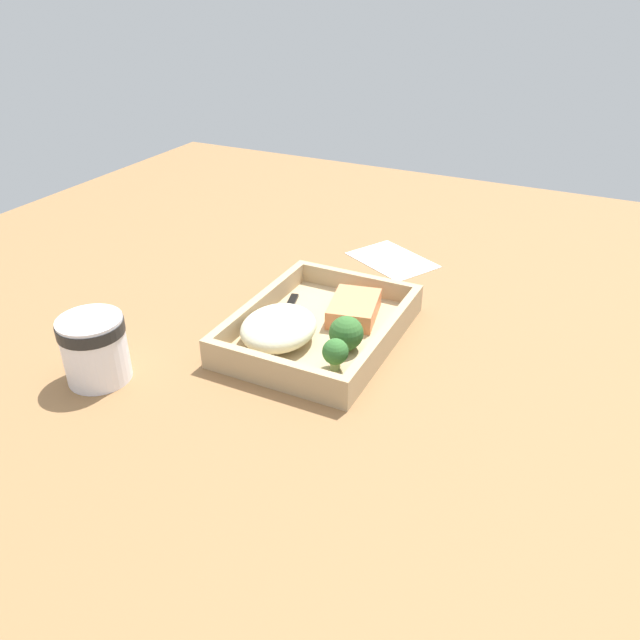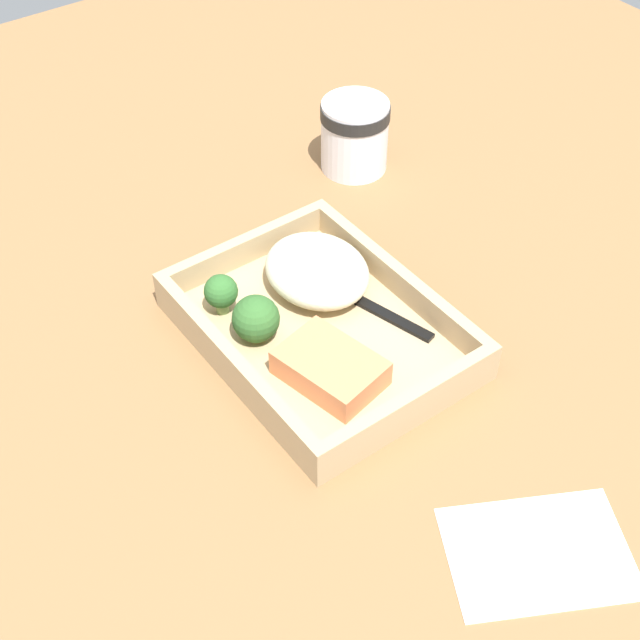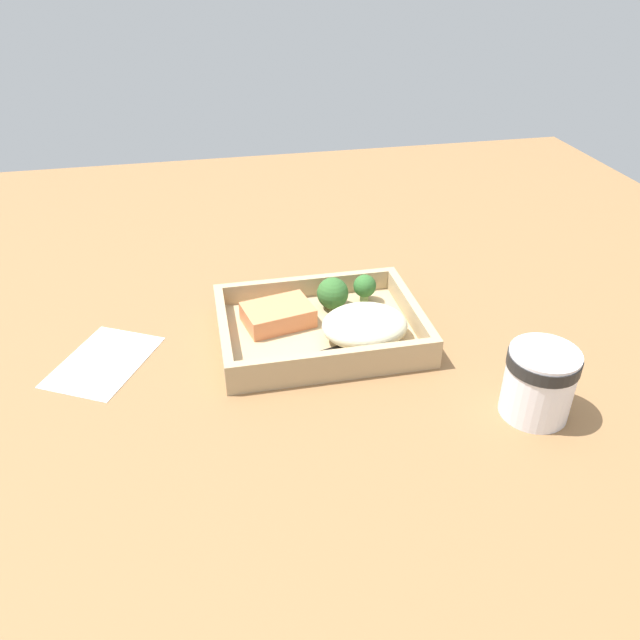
{
  "view_description": "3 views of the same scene",
  "coord_description": "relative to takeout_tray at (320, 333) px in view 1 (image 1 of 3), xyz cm",
  "views": [
    {
      "loc": [
        65.54,
        32.25,
        44.79
      ],
      "look_at": [
        0.0,
        0.0,
        2.7
      ],
      "focal_mm": 35.0,
      "sensor_mm": 36.0,
      "label": 1
    },
    {
      "loc": [
        -47.46,
        34.87,
        60.69
      ],
      "look_at": [
        0.0,
        0.0,
        2.7
      ],
      "focal_mm": 50.0,
      "sensor_mm": 36.0,
      "label": 2
    },
    {
      "loc": [
        -14.4,
        -68.7,
        47.29
      ],
      "look_at": [
        0.0,
        0.0,
        2.7
      ],
      "focal_mm": 35.0,
      "sensor_mm": 36.0,
      "label": 3
    }
  ],
  "objects": [
    {
      "name": "receipt_slip",
      "position": [
        -28.28,
        -0.12,
        -0.48
      ],
      "size": [
        15.36,
        17.06,
        0.24
      ],
      "primitive_type": "cube",
      "rotation": [
        0.0,
        0.0,
        -0.49
      ],
      "color": "white",
      "rests_on": "ground_plane"
    },
    {
      "name": "broccoli_floret_2",
      "position": [
        2.9,
        5.17,
        2.92
      ],
      "size": [
        4.46,
        4.46,
        4.62
      ],
      "color": "#7AA155",
      "rests_on": "takeout_tray"
    },
    {
      "name": "takeout_tray",
      "position": [
        0.0,
        0.0,
        0.0
      ],
      "size": [
        26.8,
        20.21,
        1.2
      ],
      "primitive_type": "cube",
      "color": "tan",
      "rests_on": "ground_plane"
    },
    {
      "name": "broccoli_floret_1",
      "position": [
        7.76,
        5.9,
        3.07
      ],
      "size": [
        3.26,
        3.26,
        4.22
      ],
      "color": "#789656",
      "rests_on": "takeout_tray"
    },
    {
      "name": "mashed_potatoes",
      "position": [
        5.21,
        -3.46,
        2.74
      ],
      "size": [
        11.25,
        9.57,
        4.29
      ],
      "primitive_type": "ellipsoid",
      "color": "beige",
      "rests_on": "takeout_tray"
    },
    {
      "name": "salmon_fillet",
      "position": [
        -5.27,
        2.74,
        1.92
      ],
      "size": [
        10.13,
        8.03,
        2.65
      ],
      "primitive_type": "cube",
      "rotation": [
        0.0,
        0.0,
        0.21
      ],
      "color": "#E88453",
      "rests_on": "takeout_tray"
    },
    {
      "name": "fork",
      "position": [
        1.56,
        -5.27,
        0.82
      ],
      "size": [
        15.67,
        5.8,
        0.44
      ],
      "color": "black",
      "rests_on": "takeout_tray"
    },
    {
      "name": "tray_rim",
      "position": [
        0.0,
        0.0,
        2.05
      ],
      "size": [
        26.8,
        20.21,
        2.9
      ],
      "color": "tan",
      "rests_on": "takeout_tray"
    },
    {
      "name": "ground_plane",
      "position": [
        0.0,
        0.0,
        -1.6
      ],
      "size": [
        160.0,
        160.0,
        2.0
      ],
      "primitive_type": "cube",
      "color": "olive"
    },
    {
      "name": "paper_cup",
      "position": [
        20.69,
        -20.12,
        4.09
      ],
      "size": [
        7.91,
        7.91,
        8.41
      ],
      "color": "white",
      "rests_on": "ground_plane"
    }
  ]
}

